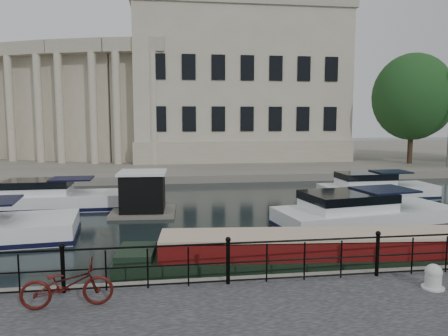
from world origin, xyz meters
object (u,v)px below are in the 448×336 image
at_px(harbour_hut, 143,195).
at_px(narrowboat, 335,259).
at_px(mooring_bollard, 433,277).
at_px(bicycle, 67,284).

bearing_deg(harbour_hut, narrowboat, -51.62).
relative_size(mooring_bollard, harbour_hut, 0.19).
distance_m(mooring_bollard, harbour_hut, 14.08).
relative_size(bicycle, narrowboat, 0.15).
bearing_deg(harbour_hut, bicycle, -92.46).
relative_size(narrowboat, harbour_hut, 4.22).
distance_m(narrowboat, harbour_hut, 10.87).
height_order(mooring_bollard, harbour_hut, harbour_hut).
bearing_deg(bicycle, mooring_bollard, -95.69).
height_order(bicycle, harbour_hut, harbour_hut).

